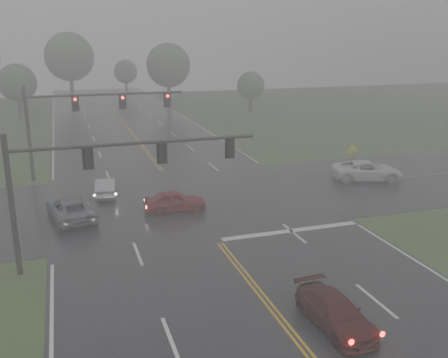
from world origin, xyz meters
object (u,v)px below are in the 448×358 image
object	(u,v)px
sedan_red	(175,211)
signal_gantry_near	(92,172)
sedan_silver	(106,196)
sedan_maroon	(334,326)
signal_gantry_far	(77,113)
car_grey	(72,219)
pickup_white	(366,180)

from	to	relation	value
sedan_red	signal_gantry_near	size ratio (longest dim) A/B	0.34
sedan_silver	sedan_red	bearing A→B (deg)	135.01
sedan_maroon	signal_gantry_far	distance (m)	27.36
car_grey	signal_gantry_near	world-z (taller)	signal_gantry_near
sedan_silver	car_grey	bearing A→B (deg)	65.28
sedan_silver	signal_gantry_far	distance (m)	7.83
sedan_maroon	signal_gantry_far	xyz separation A→B (m)	(-8.27, 25.56, 5.17)
sedan_maroon	car_grey	size ratio (longest dim) A/B	0.83
pickup_white	sedan_red	bearing A→B (deg)	115.44
car_grey	sedan_red	bearing A→B (deg)	164.73
sedan_silver	pickup_white	distance (m)	20.14
signal_gantry_far	car_grey	bearing A→B (deg)	-96.63
sedan_maroon	sedan_red	world-z (taller)	sedan_red
car_grey	sedan_maroon	bearing A→B (deg)	110.95
sedan_maroon	sedan_silver	distance (m)	21.01
sedan_red	signal_gantry_far	distance (m)	12.90
sedan_maroon	signal_gantry_near	size ratio (longest dim) A/B	0.35
signal_gantry_near	car_grey	bearing A→B (deg)	98.94
sedan_red	signal_gantry_near	xyz separation A→B (m)	(-5.37, -6.35, 4.77)
sedan_silver	pickup_white	world-z (taller)	pickup_white
sedan_red	signal_gantry_far	xyz separation A→B (m)	(-5.30, 10.56, 5.17)
sedan_maroon	signal_gantry_near	xyz separation A→B (m)	(-8.34, 8.65, 4.77)
car_grey	signal_gantry_far	distance (m)	11.31
sedan_silver	signal_gantry_far	size ratio (longest dim) A/B	0.32
pickup_white	sedan_silver	bearing A→B (deg)	99.93
sedan_silver	signal_gantry_far	world-z (taller)	signal_gantry_far
sedan_maroon	pickup_white	distance (m)	21.85
car_grey	signal_gantry_near	xyz separation A→B (m)	(1.09, -6.91, 4.77)
signal_gantry_near	signal_gantry_far	world-z (taller)	signal_gantry_far
sedan_maroon	pickup_white	world-z (taller)	pickup_white
sedan_silver	signal_gantry_far	xyz separation A→B (m)	(-1.32, 5.73, 5.17)
signal_gantry_far	sedan_maroon	bearing A→B (deg)	-72.08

